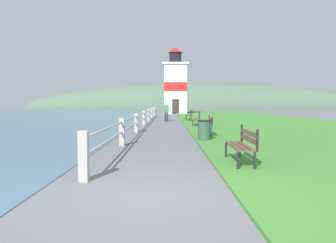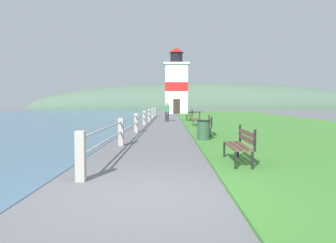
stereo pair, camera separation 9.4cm
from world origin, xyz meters
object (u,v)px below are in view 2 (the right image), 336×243
(park_bench_midway, at_px, (207,125))
(trash_bin, at_px, (204,131))
(lighthouse, at_px, (176,85))
(park_bench_by_lighthouse, at_px, (190,115))
(person_strolling, at_px, (167,111))
(park_bench_far, at_px, (197,118))
(park_bench_near, at_px, (241,143))

(park_bench_midway, bearing_deg, trash_bin, 81.86)
(park_bench_midway, xyz_separation_m, lighthouse, (-0.78, 30.17, 3.36))
(park_bench_midway, relative_size, park_bench_by_lighthouse, 0.87)
(park_bench_midway, distance_m, person_strolling, 11.81)
(park_bench_midway, distance_m, trash_bin, 1.89)
(park_bench_by_lighthouse, xyz_separation_m, lighthouse, (-0.77, 17.85, 3.36))
(park_bench_far, relative_size, park_bench_by_lighthouse, 1.08)
(park_bench_midway, xyz_separation_m, person_strolling, (-1.91, 11.65, 0.31))
(park_bench_near, relative_size, person_strolling, 1.08)
(park_bench_midway, xyz_separation_m, park_bench_by_lighthouse, (-0.01, 12.32, 0.00))
(park_bench_far, relative_size, lighthouse, 0.22)
(park_bench_near, distance_m, lighthouse, 37.08)
(person_strolling, height_order, trash_bin, person_strolling)
(park_bench_by_lighthouse, xyz_separation_m, person_strolling, (-1.90, -0.67, 0.30))
(park_bench_midway, relative_size, lighthouse, 0.18)
(park_bench_midway, xyz_separation_m, trash_bin, (-0.35, -1.86, -0.11))
(park_bench_near, xyz_separation_m, park_bench_midway, (-0.06, 6.75, -0.00))
(park_bench_midway, relative_size, person_strolling, 1.04)
(park_bench_far, distance_m, lighthouse, 24.01)
(park_bench_near, height_order, person_strolling, person_strolling)
(park_bench_by_lighthouse, distance_m, lighthouse, 18.18)
(park_bench_far, bearing_deg, lighthouse, -83.85)
(lighthouse, xyz_separation_m, trash_bin, (0.43, -32.03, -3.47))
(park_bench_near, height_order, park_bench_by_lighthouse, same)
(trash_bin, bearing_deg, park_bench_by_lighthouse, 88.61)
(park_bench_near, height_order, park_bench_midway, same)
(park_bench_by_lighthouse, height_order, lighthouse, lighthouse)
(park_bench_far, xyz_separation_m, lighthouse, (-0.88, 23.76, 3.36))
(park_bench_near, bearing_deg, trash_bin, -84.53)
(park_bench_near, bearing_deg, park_bench_midway, -88.80)
(park_bench_midway, height_order, trash_bin, park_bench_midway)
(person_strolling, bearing_deg, park_bench_near, -168.54)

